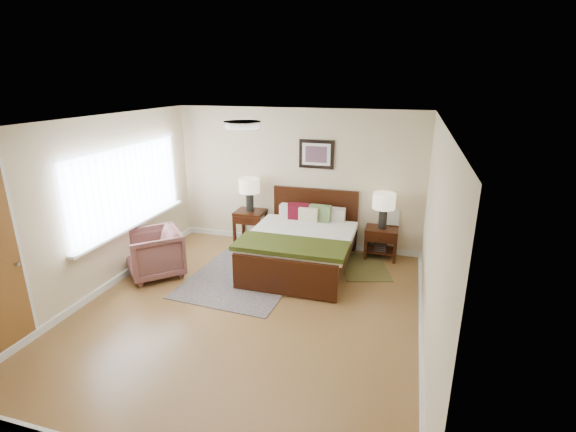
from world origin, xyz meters
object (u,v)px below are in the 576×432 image
object	(u,v)px
nightstand_right	(381,240)
armchair	(154,253)
bed	(302,239)
nightstand_left	(250,218)
rug_persian	(247,274)
lamp_right	(384,203)
lamp_left	(249,188)

from	to	relation	value
nightstand_right	armchair	distance (m)	3.76
bed	nightstand_left	size ratio (longest dim) A/B	3.15
armchair	rug_persian	world-z (taller)	armchair
nightstand_right	armchair	world-z (taller)	armchair
bed	lamp_right	bearing A→B (deg)	32.00
rug_persian	armchair	bearing A→B (deg)	-159.62
nightstand_left	rug_persian	world-z (taller)	nightstand_left
nightstand_right	armchair	xyz separation A→B (m)	(-3.37, -1.68, 0.03)
bed	lamp_right	world-z (taller)	lamp_right
nightstand_left	nightstand_right	xyz separation A→B (m)	(2.41, 0.01, -0.18)
bed	lamp_left	world-z (taller)	lamp_left
bed	nightstand_left	distance (m)	1.40
bed	lamp_left	xyz separation A→B (m)	(-1.19, 0.76, 0.58)
nightstand_left	rug_persian	size ratio (longest dim) A/B	0.29
nightstand_right	rug_persian	bearing A→B (deg)	-147.66
lamp_right	bed	bearing A→B (deg)	-148.00
rug_persian	nightstand_left	bearing A→B (deg)	112.15
bed	rug_persian	xyz separation A→B (m)	(-0.77, -0.51, -0.50)
lamp_left	lamp_right	distance (m)	2.41
armchair	rug_persian	size ratio (longest dim) A/B	0.36
nightstand_right	lamp_right	world-z (taller)	lamp_right
lamp_left	rug_persian	world-z (taller)	lamp_left
bed	rug_persian	world-z (taller)	bed
nightstand_left	armchair	distance (m)	1.93
lamp_left	lamp_right	xyz separation A→B (m)	(2.41, 0.00, -0.10)
bed	nightstand_right	distance (m)	1.44
nightstand_right	rug_persian	size ratio (longest dim) A/B	0.25
nightstand_right	lamp_left	world-z (taller)	lamp_left
lamp_left	armchair	bearing A→B (deg)	-119.62
nightstand_right	lamp_left	bearing A→B (deg)	179.70
nightstand_right	nightstand_left	bearing A→B (deg)	-179.78
nightstand_left	armchair	xyz separation A→B (m)	(-0.96, -1.67, -0.15)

